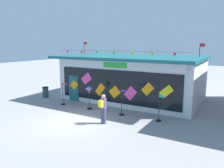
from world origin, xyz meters
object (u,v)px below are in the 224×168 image
kite_shop_building (133,77)px  wind_spinner_center_left (123,100)px  wind_spinner_far_left (64,91)px  person_near_camera (103,108)px  wind_spinner_left (89,92)px  trash_bin (46,92)px  wind_spinner_center_right (162,102)px

kite_shop_building → wind_spinner_center_left: (1.32, -4.25, -0.77)m
wind_spinner_far_left → person_near_camera: 4.91m
wind_spinner_left → wind_spinner_center_left: 2.62m
kite_shop_building → person_near_camera: (1.02, -6.10, -0.89)m
trash_bin → person_near_camera: bearing=-20.7°
wind_spinner_center_left → person_near_camera: bearing=-99.3°
wind_spinner_left → wind_spinner_center_left: (2.61, -0.04, -0.20)m
kite_shop_building → wind_spinner_left: 4.44m
kite_shop_building → wind_spinner_left: bearing=-107.0°
wind_spinner_center_right → wind_spinner_left: bearing=-179.3°
wind_spinner_left → person_near_camera: person_near_camera is taller
kite_shop_building → person_near_camera: size_ratio=6.36×
wind_spinner_left → wind_spinner_far_left: bearing=-179.0°
kite_shop_building → wind_spinner_center_left: kite_shop_building is taller
wind_spinner_far_left → kite_shop_building: bearing=50.4°
kite_shop_building → wind_spinner_far_left: kite_shop_building is taller
wind_spinner_center_left → wind_spinner_center_right: 2.40m
wind_spinner_center_left → wind_spinner_center_right: (2.39, 0.10, 0.14)m
wind_spinner_left → trash_bin: wind_spinner_left is taller
kite_shop_building → trash_bin: 7.40m
kite_shop_building → wind_spinner_far_left: (-3.52, -4.25, -0.71)m
wind_spinner_far_left → trash_bin: wind_spinner_far_left is taller
wind_spinner_far_left → wind_spinner_center_left: (4.84, 0.00, -0.06)m
wind_spinner_far_left → wind_spinner_left: wind_spinner_far_left is taller
wind_spinner_center_right → trash_bin: size_ratio=1.83×
wind_spinner_center_left → trash_bin: wind_spinner_center_left is taller
wind_spinner_center_right → trash_bin: (-10.22, 0.89, -0.70)m
wind_spinner_far_left → wind_spinner_center_left: bearing=0.0°
wind_spinner_center_left → trash_bin: 7.91m
wind_spinner_center_left → trash_bin: (-7.83, 0.99, -0.56)m
wind_spinner_far_left → person_near_camera: bearing=-22.2°
wind_spinner_center_right → person_near_camera: 3.33m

